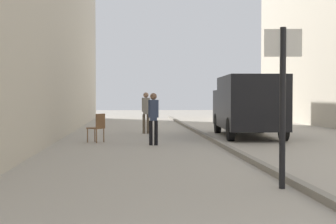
% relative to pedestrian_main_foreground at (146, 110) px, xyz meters
% --- Properties ---
extents(ground_plane, '(80.00, 80.00, 0.00)m').
position_rel_pedestrian_main_foreground_xyz_m(ground_plane, '(0.54, -5.49, -0.96)').
color(ground_plane, '#A8A093').
extents(kerb_strip, '(0.16, 40.00, 0.12)m').
position_rel_pedestrian_main_foreground_xyz_m(kerb_strip, '(2.12, -5.49, -0.90)').
color(kerb_strip, gray).
rests_on(kerb_strip, ground_plane).
extents(pedestrian_main_foreground, '(0.33, 0.22, 1.67)m').
position_rel_pedestrian_main_foreground_xyz_m(pedestrian_main_foreground, '(0.00, 0.00, 0.00)').
color(pedestrian_main_foreground, brown).
rests_on(pedestrian_main_foreground, ground_plane).
extents(pedestrian_mid_block, '(0.32, 0.21, 1.60)m').
position_rel_pedestrian_main_foreground_xyz_m(pedestrian_mid_block, '(0.08, -4.69, -0.04)').
color(pedestrian_mid_block, black).
rests_on(pedestrian_mid_block, ground_plane).
extents(delivery_van, '(2.30, 5.31, 2.23)m').
position_rel_pedestrian_main_foreground_xyz_m(delivery_van, '(3.73, -1.82, 0.24)').
color(delivery_van, black).
rests_on(delivery_van, ground_plane).
extents(street_sign_post, '(0.60, 0.10, 2.60)m').
position_rel_pedestrian_main_foreground_xyz_m(street_sign_post, '(1.83, -11.79, 0.58)').
color(street_sign_post, black).
rests_on(street_sign_post, ground_plane).
extents(cafe_chair_near_window, '(0.61, 0.61, 0.94)m').
position_rel_pedestrian_main_foreground_xyz_m(cafe_chair_near_window, '(-1.68, -3.68, -0.42)').
color(cafe_chair_near_window, brown).
rests_on(cafe_chair_near_window, ground_plane).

